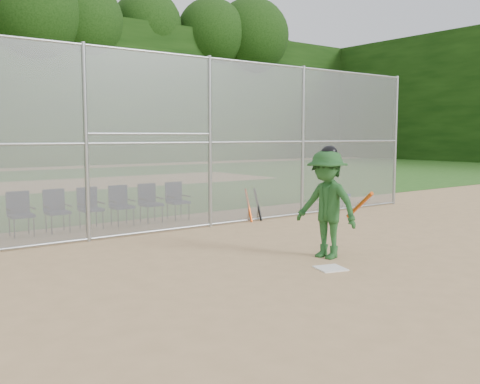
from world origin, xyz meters
TOP-DOWN VIEW (x-y plane):
  - ground at (0.00, 0.00)m, footprint 100.00×100.00m
  - grass_strip at (0.00, 18.00)m, footprint 100.00×100.00m
  - dirt_patch_far at (0.00, 18.00)m, footprint 24.00×24.00m
  - backstop_fence at (0.00, 5.00)m, footprint 16.09×0.09m
  - treeline at (0.00, 20.00)m, footprint 81.00×60.00m
  - home_plate at (0.27, 0.41)m, footprint 0.54×0.54m
  - batter_at_plate at (0.80, 1.03)m, footprint 0.96×1.42m
  - water_cooler at (6.07, 5.30)m, footprint 0.33×0.33m
  - spare_bats at (2.33, 5.04)m, footprint 0.36×0.35m
  - chair_4 at (-2.95, 6.38)m, footprint 0.54×0.52m
  - chair_5 at (-2.17, 6.38)m, footprint 0.54×0.52m
  - chair_6 at (-1.39, 6.38)m, footprint 0.54×0.52m
  - chair_7 at (-0.62, 6.38)m, footprint 0.54×0.52m
  - chair_8 at (0.16, 6.38)m, footprint 0.54×0.52m
  - chair_9 at (0.93, 6.38)m, footprint 0.54×0.52m

SIDE VIEW (x-z plane):
  - ground at x=0.00m, z-range 0.00..0.00m
  - grass_strip at x=0.00m, z-range 0.01..0.01m
  - dirt_patch_far at x=0.00m, z-range 0.01..0.01m
  - home_plate at x=0.27m, z-range 0.00..0.02m
  - water_cooler at x=6.07m, z-range 0.00..0.42m
  - spare_bats at x=2.33m, z-range 0.00..0.82m
  - chair_4 at x=-2.95m, z-range 0.00..0.96m
  - chair_5 at x=-2.17m, z-range 0.00..0.96m
  - chair_6 at x=-1.39m, z-range 0.00..0.96m
  - chair_7 at x=-0.62m, z-range 0.00..0.96m
  - chair_8 at x=0.16m, z-range 0.00..0.96m
  - chair_9 at x=0.93m, z-range 0.00..0.96m
  - batter_at_plate at x=0.80m, z-range -0.03..1.96m
  - backstop_fence at x=0.00m, z-range 0.07..4.07m
  - treeline at x=0.00m, z-range 0.00..11.00m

